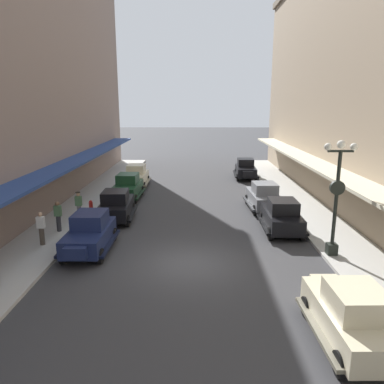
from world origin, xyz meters
The scene contains 16 objects.
ground_plane centered at (0.00, 0.00, 0.00)m, with size 200.00×200.00×0.00m, color #38383A.
sidewalk_left centered at (-7.50, 0.00, 0.07)m, with size 3.00×60.00×0.15m, color #B7B5AD.
sidewalk_right centered at (7.50, 0.00, 0.07)m, with size 3.00×60.00×0.15m, color #B7B5AD.
parked_car_0 centered at (-4.80, 11.32, 0.94)m, with size 2.25×4.30×1.84m.
parked_car_1 centered at (4.88, 19.27, 0.94)m, with size 2.26×4.30×1.84m.
parked_car_2 centered at (-4.76, 1.38, 0.94)m, with size 2.16×4.27×1.84m.
parked_car_3 centered at (4.71, -5.45, 0.94)m, with size 2.21×4.29×1.84m.
parked_car_4 centered at (4.69, 8.61, 0.94)m, with size 2.30×4.32×1.84m.
parked_car_5 centered at (-4.55, 6.26, 0.94)m, with size 2.31×4.32×1.84m.
parked_car_6 centered at (4.88, 4.27, 0.94)m, with size 2.20×4.28×1.84m.
parked_car_7 centered at (-4.85, 15.59, 0.94)m, with size 2.16×4.27×1.84m.
lamp_post_with_clock centered at (6.40, 0.79, 2.99)m, with size 1.42×0.44×5.16m.
fire_hydrant centered at (-6.35, 7.19, 0.56)m, with size 0.24×0.24×0.82m.
pedestrian_0 centered at (-7.21, 1.80, 0.99)m, with size 0.36×0.24×1.64m.
pedestrian_1 centered at (-6.66, 5.82, 1.01)m, with size 0.36×0.28×1.67m.
pedestrian_3 centered at (-7.12, 3.77, 0.99)m, with size 0.36×0.24×1.64m.
Camera 1 is at (0.25, -14.94, 6.77)m, focal length 34.46 mm.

